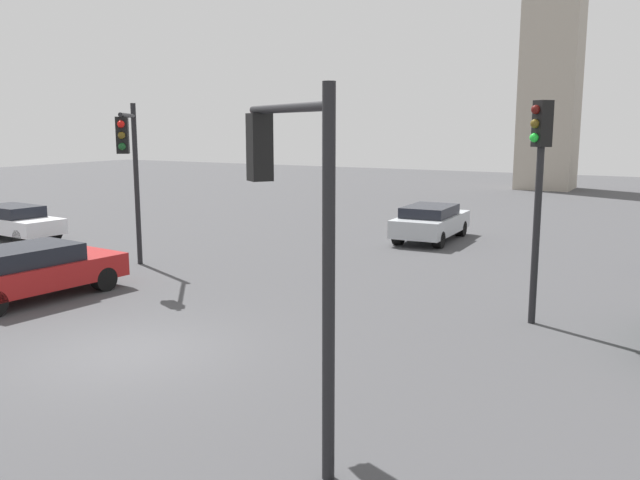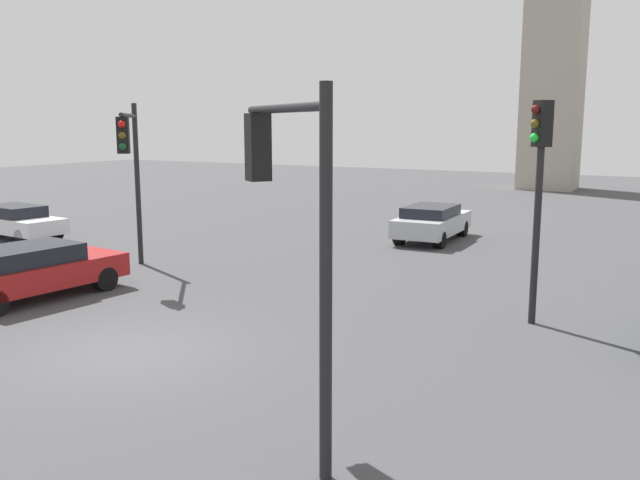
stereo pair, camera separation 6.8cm
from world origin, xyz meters
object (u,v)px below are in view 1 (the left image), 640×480
Objects in this scene: traffic_light_0 at (539,170)px; car_2 at (431,222)px; traffic_light_3 at (130,156)px; car_0 at (30,270)px; car_4 at (15,221)px; traffic_light_2 at (290,198)px.

car_2 is at bearing -109.64° from traffic_light_0.
car_0 is at bearing -40.54° from traffic_light_3.
traffic_light_3 reaches higher than traffic_light_0.
traffic_light_2 is at bearing -20.91° from car_4.
traffic_light_0 is 11.39m from car_2.
car_0 is 14.78m from car_2.
traffic_light_3 is 1.14× the size of car_2.
traffic_light_2 is 0.97× the size of traffic_light_3.
traffic_light_0 is 1.00× the size of traffic_light_2.
traffic_light_2 is 10.92m from car_0.
car_2 reaches higher than car_4.
car_0 is at bearing -32.15° from traffic_light_0.
traffic_light_0 is 1.11× the size of car_2.
traffic_light_2 reaches higher than car_4.
traffic_light_2 is 1.14× the size of car_4.
traffic_light_3 is (-11.64, -0.55, 0.07)m from traffic_light_0.
traffic_light_3 reaches higher than car_0.
traffic_light_3 is at bearing -48.60° from traffic_light_0.
car_4 is (-18.46, 9.28, -2.78)m from traffic_light_2.
car_0 is at bearing 16.77° from traffic_light_2.
car_4 is at bearing 61.34° from car_0.
traffic_light_3 reaches higher than car_2.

